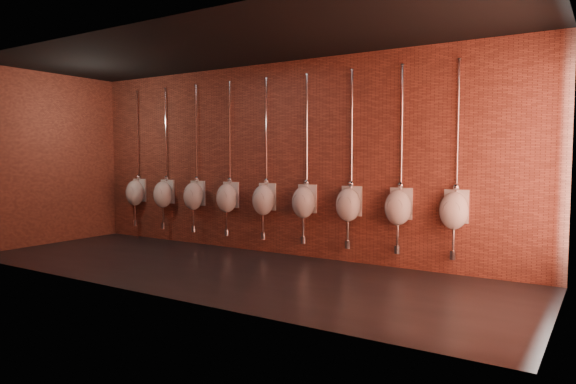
{
  "coord_description": "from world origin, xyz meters",
  "views": [
    {
      "loc": [
        4.68,
        -5.69,
        1.65
      ],
      "look_at": [
        0.5,
        0.9,
        1.1
      ],
      "focal_mm": 32.0,
      "sensor_mm": 36.0,
      "label": 1
    }
  ],
  "objects_px": {
    "urinal_4": "(264,199)",
    "urinal_8": "(454,210)",
    "urinal_0": "(135,192)",
    "urinal_1": "(163,194)",
    "urinal_2": "(194,195)",
    "urinal_3": "(227,197)",
    "urinal_5": "(304,201)",
    "urinal_7": "(398,207)",
    "urinal_6": "(348,204)"
  },
  "relations": [
    {
      "from": "urinal_4",
      "to": "urinal_8",
      "type": "height_order",
      "value": "same"
    },
    {
      "from": "urinal_0",
      "to": "urinal_4",
      "type": "bearing_deg",
      "value": 0.0
    },
    {
      "from": "urinal_0",
      "to": "urinal_1",
      "type": "height_order",
      "value": "same"
    },
    {
      "from": "urinal_1",
      "to": "urinal_2",
      "type": "bearing_deg",
      "value": 0.0
    },
    {
      "from": "urinal_3",
      "to": "urinal_8",
      "type": "relative_size",
      "value": 1.0
    },
    {
      "from": "urinal_8",
      "to": "urinal_3",
      "type": "bearing_deg",
      "value": 180.0
    },
    {
      "from": "urinal_0",
      "to": "urinal_5",
      "type": "relative_size",
      "value": 1.0
    },
    {
      "from": "urinal_2",
      "to": "urinal_5",
      "type": "distance_m",
      "value": 2.37
    },
    {
      "from": "urinal_7",
      "to": "urinal_8",
      "type": "xyz_separation_m",
      "value": [
        0.79,
        0.0,
        0.0
      ]
    },
    {
      "from": "urinal_2",
      "to": "urinal_8",
      "type": "bearing_deg",
      "value": 0.0
    },
    {
      "from": "urinal_0",
      "to": "urinal_7",
      "type": "bearing_deg",
      "value": 0.0
    },
    {
      "from": "urinal_1",
      "to": "urinal_8",
      "type": "height_order",
      "value": "same"
    },
    {
      "from": "urinal_1",
      "to": "urinal_2",
      "type": "height_order",
      "value": "same"
    },
    {
      "from": "urinal_5",
      "to": "urinal_2",
      "type": "bearing_deg",
      "value": 180.0
    },
    {
      "from": "urinal_0",
      "to": "urinal_5",
      "type": "xyz_separation_m",
      "value": [
        3.96,
        0.0,
        0.0
      ]
    },
    {
      "from": "urinal_7",
      "to": "urinal_0",
      "type": "bearing_deg",
      "value": 180.0
    },
    {
      "from": "urinal_3",
      "to": "urinal_1",
      "type": "bearing_deg",
      "value": 180.0
    },
    {
      "from": "urinal_2",
      "to": "urinal_7",
      "type": "distance_m",
      "value": 3.96
    },
    {
      "from": "urinal_2",
      "to": "urinal_6",
      "type": "bearing_deg",
      "value": 0.0
    },
    {
      "from": "urinal_2",
      "to": "urinal_4",
      "type": "bearing_deg",
      "value": 0.0
    },
    {
      "from": "urinal_1",
      "to": "urinal_4",
      "type": "xyz_separation_m",
      "value": [
        2.37,
        0.0,
        0.0
      ]
    },
    {
      "from": "urinal_0",
      "to": "urinal_2",
      "type": "distance_m",
      "value": 1.58
    },
    {
      "from": "urinal_3",
      "to": "urinal_7",
      "type": "bearing_deg",
      "value": 0.0
    },
    {
      "from": "urinal_2",
      "to": "urinal_6",
      "type": "height_order",
      "value": "same"
    },
    {
      "from": "urinal_2",
      "to": "urinal_4",
      "type": "xyz_separation_m",
      "value": [
        1.58,
        0.0,
        0.0
      ]
    },
    {
      "from": "urinal_6",
      "to": "urinal_0",
      "type": "bearing_deg",
      "value": 180.0
    },
    {
      "from": "urinal_1",
      "to": "urinal_7",
      "type": "distance_m",
      "value": 4.75
    },
    {
      "from": "urinal_4",
      "to": "urinal_7",
      "type": "xyz_separation_m",
      "value": [
        2.37,
        0.0,
        0.0
      ]
    },
    {
      "from": "urinal_5",
      "to": "urinal_3",
      "type": "bearing_deg",
      "value": 180.0
    },
    {
      "from": "urinal_3",
      "to": "urinal_4",
      "type": "distance_m",
      "value": 0.79
    },
    {
      "from": "urinal_1",
      "to": "urinal_6",
      "type": "height_order",
      "value": "same"
    },
    {
      "from": "urinal_3",
      "to": "urinal_8",
      "type": "distance_m",
      "value": 3.96
    },
    {
      "from": "urinal_1",
      "to": "urinal_2",
      "type": "xyz_separation_m",
      "value": [
        0.79,
        0.0,
        0.0
      ]
    },
    {
      "from": "urinal_0",
      "to": "urinal_3",
      "type": "xyz_separation_m",
      "value": [
        2.37,
        0.0,
        0.0
      ]
    },
    {
      "from": "urinal_5",
      "to": "urinal_8",
      "type": "bearing_deg",
      "value": 0.0
    },
    {
      "from": "urinal_0",
      "to": "urinal_8",
      "type": "distance_m",
      "value": 6.33
    },
    {
      "from": "urinal_7",
      "to": "urinal_3",
      "type": "bearing_deg",
      "value": 180.0
    },
    {
      "from": "urinal_5",
      "to": "urinal_6",
      "type": "xyz_separation_m",
      "value": [
        0.79,
        0.0,
        0.0
      ]
    },
    {
      "from": "urinal_2",
      "to": "urinal_6",
      "type": "xyz_separation_m",
      "value": [
        3.16,
        0.0,
        0.0
      ]
    },
    {
      "from": "urinal_6",
      "to": "urinal_4",
      "type": "bearing_deg",
      "value": 180.0
    },
    {
      "from": "urinal_3",
      "to": "urinal_6",
      "type": "height_order",
      "value": "same"
    },
    {
      "from": "urinal_5",
      "to": "urinal_6",
      "type": "height_order",
      "value": "same"
    },
    {
      "from": "urinal_6",
      "to": "urinal_8",
      "type": "height_order",
      "value": "same"
    },
    {
      "from": "urinal_0",
      "to": "urinal_3",
      "type": "relative_size",
      "value": 1.0
    },
    {
      "from": "urinal_0",
      "to": "urinal_6",
      "type": "height_order",
      "value": "same"
    },
    {
      "from": "urinal_7",
      "to": "urinal_8",
      "type": "height_order",
      "value": "same"
    },
    {
      "from": "urinal_6",
      "to": "urinal_8",
      "type": "relative_size",
      "value": 1.0
    },
    {
      "from": "urinal_4",
      "to": "urinal_5",
      "type": "height_order",
      "value": "same"
    },
    {
      "from": "urinal_5",
      "to": "urinal_6",
      "type": "bearing_deg",
      "value": 0.0
    },
    {
      "from": "urinal_1",
      "to": "urinal_4",
      "type": "distance_m",
      "value": 2.37
    }
  ]
}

